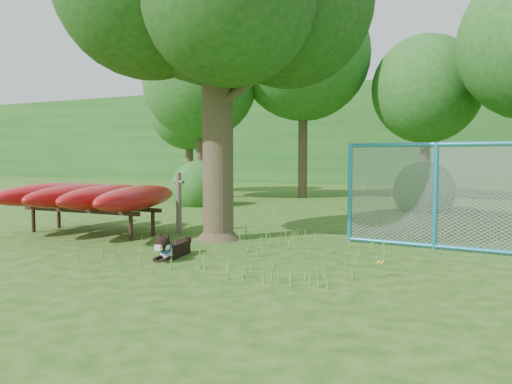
% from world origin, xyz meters
% --- Properties ---
extents(ground, '(80.00, 80.00, 0.00)m').
position_xyz_m(ground, '(0.00, 0.00, 0.00)').
color(ground, '#21470E').
rests_on(ground, ground).
extents(wooden_post, '(0.35, 0.19, 1.28)m').
position_xyz_m(wooden_post, '(-2.14, 2.23, 0.68)').
color(wooden_post, brown).
rests_on(wooden_post, ground).
extents(kayak_rack, '(3.52, 3.12, 1.04)m').
position_xyz_m(kayak_rack, '(-3.66, 1.24, 0.80)').
color(kayak_rack, black).
rests_on(kayak_rack, ground).
extents(husky_dog, '(0.38, 1.05, 0.46)m').
position_xyz_m(husky_dog, '(-0.66, -0.12, 0.16)').
color(husky_dog, black).
rests_on(husky_dog, ground).
extents(fence_section, '(3.19, 0.36, 3.11)m').
position_xyz_m(fence_section, '(3.02, 2.54, 0.94)').
color(fence_section, teal).
rests_on(fence_section, ground).
extents(wildflower_clump, '(0.10, 0.09, 0.22)m').
position_xyz_m(wildflower_clump, '(2.60, 0.08, 0.18)').
color(wildflower_clump, '#589731').
rests_on(wildflower_clump, ground).
extents(bg_tree_a, '(4.40, 4.40, 6.70)m').
position_xyz_m(bg_tree_a, '(-6.50, 10.00, 4.48)').
color(bg_tree_a, '#3E3221').
rests_on(bg_tree_a, ground).
extents(bg_tree_b, '(5.20, 5.20, 8.22)m').
position_xyz_m(bg_tree_b, '(-3.00, 12.00, 5.61)').
color(bg_tree_b, '#3E3221').
rests_on(bg_tree_b, ground).
extents(bg_tree_c, '(4.00, 4.00, 6.12)m').
position_xyz_m(bg_tree_c, '(1.50, 13.00, 4.11)').
color(bg_tree_c, '#3E3221').
rests_on(bg_tree_c, ground).
extents(bg_tree_f, '(3.60, 3.60, 5.55)m').
position_xyz_m(bg_tree_f, '(-9.00, 13.00, 3.73)').
color(bg_tree_f, '#3E3221').
rests_on(bg_tree_f, ground).
extents(shrub_left, '(1.80, 1.80, 1.80)m').
position_xyz_m(shrub_left, '(-5.00, 7.50, 0.00)').
color(shrub_left, '#1D571C').
rests_on(shrub_left, ground).
extents(shrub_mid, '(1.80, 1.80, 1.80)m').
position_xyz_m(shrub_mid, '(2.00, 9.00, 0.00)').
color(shrub_mid, '#1D571C').
rests_on(shrub_mid, ground).
extents(wooded_hillside, '(80.00, 12.00, 6.00)m').
position_xyz_m(wooded_hillside, '(0.00, 28.00, 3.00)').
color(wooded_hillside, '#1D571C').
rests_on(wooded_hillside, ground).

